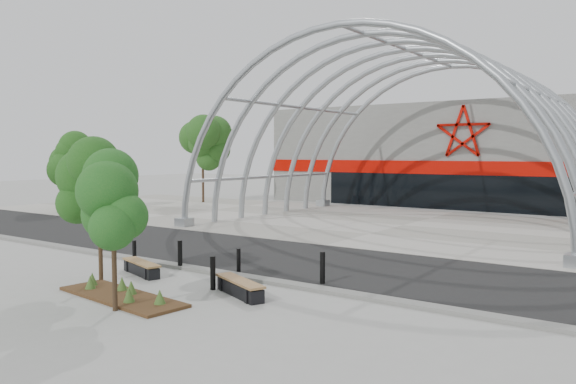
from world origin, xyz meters
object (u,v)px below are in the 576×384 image
Objects in this scene: bench_0 at (141,268)px; bollard_2 at (239,261)px; street_tree_1 at (113,206)px; street_tree_0 at (99,188)px; bench_1 at (240,288)px.

bench_0 is 2.57× the size of bollard_2.
street_tree_1 is at bearing -48.95° from bench_0.
street_tree_1 is at bearing -30.95° from street_tree_0.
bollard_2 is at bearing 39.01° from bench_0.
street_tree_0 is at bearing -98.24° from bench_0.
bollard_2 is at bearing 51.88° from street_tree_0.
bollard_2 reaches higher than bench_0.
bench_0 is at bearing -140.99° from bollard_2.
bollard_2 is (2.59, 2.10, 0.21)m from bench_0.
street_tree_0 is 1.85× the size of bench_1.
bench_1 reaches higher than bench_0.
street_tree_1 reaches higher than bench_0.
street_tree_0 is 1.10× the size of street_tree_1.
street_tree_0 reaches higher than street_tree_1.
street_tree_1 is at bearing -118.94° from bench_1.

